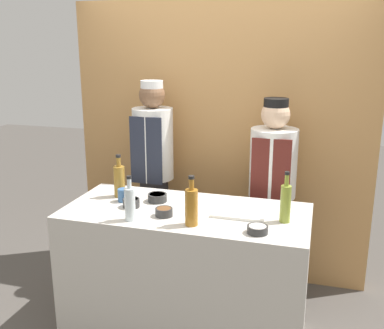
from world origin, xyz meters
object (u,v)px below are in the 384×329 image
at_px(bottle_clear, 130,203).
at_px(bottle_vinegar, 119,180).
at_px(sauce_bowl_purple, 157,197).
at_px(sauce_bowl_yellow, 131,202).
at_px(cutting_board, 240,213).
at_px(cup_blue, 123,195).
at_px(sauce_bowl_white, 258,229).
at_px(sauce_bowl_brown, 164,212).
at_px(bottle_amber, 191,206).
at_px(chef_left, 154,175).
at_px(chef_right, 272,193).
at_px(bottle_oil, 286,202).

distance_m(bottle_clear, bottle_vinegar, 0.48).
relative_size(sauce_bowl_purple, sauce_bowl_yellow, 1.18).
bearing_deg(cutting_board, cup_blue, 179.22).
xyz_separation_m(bottle_clear, cup_blue, (-0.19, 0.31, -0.07)).
distance_m(sauce_bowl_white, bottle_vinegar, 1.14).
height_order(sauce_bowl_brown, sauce_bowl_white, sauce_bowl_brown).
xyz_separation_m(bottle_vinegar, bottle_amber, (0.66, -0.37, 0.00)).
bearing_deg(cutting_board, sauce_bowl_white, -60.29).
xyz_separation_m(sauce_bowl_white, chef_left, (-1.02, 0.95, -0.02)).
xyz_separation_m(cutting_board, bottle_vinegar, (-0.91, 0.10, 0.11)).
height_order(cutting_board, chef_right, chef_right).
bearing_deg(bottle_oil, bottle_vinegar, 172.76).
bearing_deg(sauce_bowl_yellow, chef_right, 40.57).
bearing_deg(chef_left, bottle_oil, -31.91).
relative_size(sauce_bowl_purple, bottle_clear, 0.46).
bearing_deg(bottle_amber, cutting_board, 46.24).
bearing_deg(sauce_bowl_yellow, bottle_clear, -67.52).
height_order(sauce_bowl_brown, bottle_clear, bottle_clear).
xyz_separation_m(cup_blue, chef_left, (-0.02, 0.66, -0.04)).
relative_size(sauce_bowl_brown, cutting_board, 0.33).
height_order(bottle_amber, chef_left, chef_left).
bearing_deg(bottle_clear, bottle_amber, 4.85).
bearing_deg(chef_left, cup_blue, -87.93).
xyz_separation_m(bottle_vinegar, bottle_oil, (1.21, -0.15, 0.01)).
height_order(sauce_bowl_brown, bottle_oil, bottle_oil).
distance_m(sauce_bowl_yellow, cutting_board, 0.75).
distance_m(bottle_amber, bottle_oil, 0.59).
xyz_separation_m(sauce_bowl_yellow, cup_blue, (-0.10, 0.09, 0.01)).
height_order(bottle_amber, cup_blue, bottle_amber).
relative_size(bottle_clear, chef_left, 0.17).
distance_m(sauce_bowl_brown, cup_blue, 0.42).
xyz_separation_m(bottle_clear, bottle_vinegar, (-0.26, 0.40, 0.01)).
bearing_deg(sauce_bowl_purple, bottle_amber, -44.13).
bearing_deg(cutting_board, chef_right, 78.50).
bearing_deg(cup_blue, cutting_board, -0.78).
bearing_deg(chef_right, sauce_bowl_purple, -141.47).
bearing_deg(bottle_oil, chef_left, 148.09).
height_order(sauce_bowl_white, chef_right, chef_right).
xyz_separation_m(bottle_clear, bottle_oil, (0.95, 0.25, 0.01)).
bearing_deg(bottle_amber, sauce_bowl_brown, 156.59).
bearing_deg(bottle_vinegar, sauce_bowl_purple, -4.52).
distance_m(sauce_bowl_yellow, bottle_clear, 0.25).
height_order(bottle_clear, chef_right, chef_right).
bearing_deg(sauce_bowl_brown, sauce_bowl_white, -9.25).
bearing_deg(sauce_bowl_brown, bottle_oil, 9.02).
bearing_deg(chef_right, bottle_clear, -129.03).
bearing_deg(bottle_oil, bottle_amber, -158.76).
relative_size(sauce_bowl_brown, bottle_clear, 0.39).
relative_size(sauce_bowl_brown, bottle_oil, 0.35).
bearing_deg(chef_left, sauce_bowl_yellow, -80.63).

